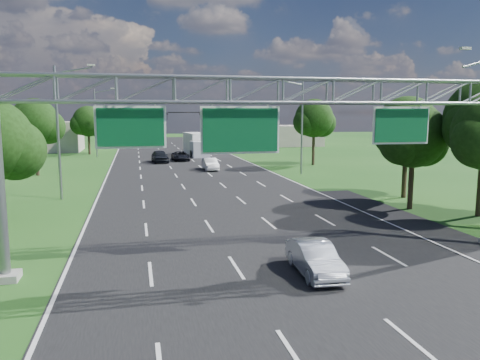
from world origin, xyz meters
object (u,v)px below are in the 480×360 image
object	(u,v)px
traffic_signal	(222,122)
silver_sedan	(315,258)
box_truck	(197,145)
sign_gantry	(282,105)

from	to	relation	value
traffic_signal	silver_sedan	xyz separation A→B (m)	(-6.29, -54.96, -4.50)
traffic_signal	box_truck	world-z (taller)	traffic_signal
sign_gantry	traffic_signal	world-z (taller)	sign_gantry
traffic_signal	silver_sedan	size ratio (longest dim) A/B	3.02
box_truck	sign_gantry	bearing A→B (deg)	-100.33
sign_gantry	silver_sedan	world-z (taller)	sign_gantry
sign_gantry	silver_sedan	xyz separation A→B (m)	(0.86, -1.96, -6.23)
traffic_signal	box_truck	xyz separation A→B (m)	(-4.12, -0.53, -3.52)
silver_sedan	box_truck	distance (m)	54.48
sign_gantry	silver_sedan	size ratio (longest dim) A/B	5.81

